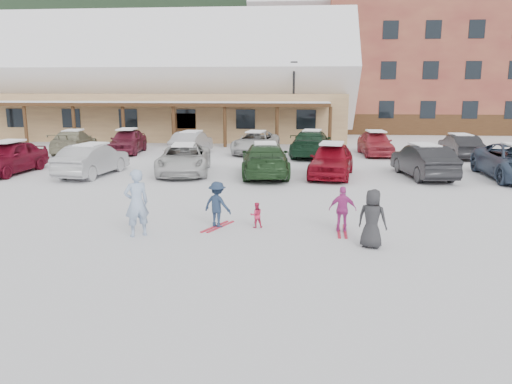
# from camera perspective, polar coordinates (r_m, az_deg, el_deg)

# --- Properties ---
(ground) EXTENTS (160.00, 160.00, 0.00)m
(ground) POSITION_cam_1_polar(r_m,az_deg,el_deg) (14.16, -1.57, -4.77)
(ground) COLOR silver
(ground) RESTS_ON ground
(forested_hillside) EXTENTS (300.00, 70.00, 38.00)m
(forested_hillside) POSITION_cam_1_polar(r_m,az_deg,el_deg) (99.62, 4.33, 20.42)
(forested_hillside) COLOR black
(forested_hillside) RESTS_ON ground
(day_lodge) EXTENTS (29.12, 12.50, 10.38)m
(day_lodge) POSITION_cam_1_polar(r_m,az_deg,el_deg) (42.76, -9.49, 11.53)
(day_lodge) COLOR tan
(day_lodge) RESTS_ON ground
(alpine_hotel) EXTENTS (31.48, 14.01, 21.48)m
(alpine_hotel) POSITION_cam_1_polar(r_m,az_deg,el_deg) (53.21, 19.61, 16.11)
(alpine_hotel) COLOR maroon
(alpine_hotel) RESTS_ON ground
(lamp_post) EXTENTS (0.50, 0.25, 5.90)m
(lamp_post) POSITION_cam_1_polar(r_m,az_deg,el_deg) (37.02, 4.32, 10.71)
(lamp_post) COLOR black
(lamp_post) RESTS_ON ground
(conifer_2) EXTENTS (5.28, 5.28, 12.24)m
(conifer_2) POSITION_cam_1_polar(r_m,az_deg,el_deg) (63.89, -25.32, 13.22)
(conifer_2) COLOR black
(conifer_2) RESTS_ON ground
(conifer_3) EXTENTS (3.96, 3.96, 9.18)m
(conifer_3) POSITION_cam_1_polar(r_m,az_deg,el_deg) (57.66, 9.66, 12.72)
(conifer_3) COLOR black
(conifer_3) RESTS_ON ground
(adult_skier) EXTENTS (0.82, 0.77, 1.88)m
(adult_skier) POSITION_cam_1_polar(r_m,az_deg,el_deg) (14.08, -13.49, -1.22)
(adult_skier) COLOR #93ABCE
(adult_skier) RESTS_ON ground
(toddler_red) EXTENTS (0.44, 0.38, 0.76)m
(toddler_red) POSITION_cam_1_polar(r_m,az_deg,el_deg) (14.65, 0.03, -2.65)
(toddler_red) COLOR #CE2651
(toddler_red) RESTS_ON ground
(child_navy) EXTENTS (1.02, 0.83, 1.37)m
(child_navy) POSITION_cam_1_polar(r_m,az_deg,el_deg) (14.67, -4.44, -1.44)
(child_navy) COLOR #1D2D46
(child_navy) RESTS_ON ground
(skis_child_navy) EXTENTS (0.76, 1.36, 0.03)m
(skis_child_navy) POSITION_cam_1_polar(r_m,az_deg,el_deg) (14.84, -4.40, -3.96)
(skis_child_navy) COLOR #B2192F
(skis_child_navy) RESTS_ON ground
(child_magenta) EXTENTS (0.79, 0.35, 1.32)m
(child_magenta) POSITION_cam_1_polar(r_m,az_deg,el_deg) (14.37, 9.88, -1.96)
(child_magenta) COLOR #BC3791
(child_magenta) RESTS_ON ground
(skis_child_magenta) EXTENTS (0.26, 1.41, 0.03)m
(skis_child_magenta) POSITION_cam_1_polar(r_m,az_deg,el_deg) (14.54, 9.79, -4.43)
(skis_child_magenta) COLOR #B2192F
(skis_child_magenta) RESTS_ON ground
(bystander_dark) EXTENTS (0.88, 0.75, 1.53)m
(bystander_dark) POSITION_cam_1_polar(r_m,az_deg,el_deg) (13.09, 13.14, -2.98)
(bystander_dark) COLOR #28282B
(bystander_dark) RESTS_ON ground
(parked_car_0) EXTENTS (2.07, 4.67, 1.56)m
(parked_car_0) POSITION_cam_1_polar(r_m,az_deg,el_deg) (26.67, -26.40, 3.56)
(parked_car_0) COLOR maroon
(parked_car_0) RESTS_ON ground
(parked_car_1) EXTENTS (2.09, 4.65, 1.48)m
(parked_car_1) POSITION_cam_1_polar(r_m,az_deg,el_deg) (24.55, -18.19, 3.50)
(parked_car_1) COLOR #9D9EA1
(parked_car_1) RESTS_ON ground
(parked_car_2) EXTENTS (3.00, 5.34, 1.41)m
(parked_car_2) POSITION_cam_1_polar(r_m,az_deg,el_deg) (24.13, -8.22, 3.75)
(parked_car_2) COLOR silver
(parked_car_2) RESTS_ON ground
(parked_car_3) EXTENTS (2.63, 5.47, 1.54)m
(parked_car_3) POSITION_cam_1_polar(r_m,az_deg,el_deg) (23.23, 1.06, 3.72)
(parked_car_3) COLOR #224020
(parked_car_3) RESTS_ON ground
(parked_car_4) EXTENTS (2.53, 4.80, 1.56)m
(parked_car_4) POSITION_cam_1_polar(r_m,az_deg,el_deg) (23.33, 8.61, 3.65)
(parked_car_4) COLOR maroon
(parked_car_4) RESTS_ON ground
(parked_car_5) EXTENTS (2.23, 4.78, 1.52)m
(parked_car_5) POSITION_cam_1_polar(r_m,az_deg,el_deg) (24.09, 18.59, 3.37)
(parked_car_5) COLOR black
(parked_car_5) RESTS_ON ground
(parked_car_7) EXTENTS (2.85, 5.24, 1.44)m
(parked_car_7) POSITION_cam_1_polar(r_m,az_deg,el_deg) (33.50, -20.11, 5.41)
(parked_car_7) COLOR gray
(parked_car_7) RESTS_ON ground
(parked_car_8) EXTENTS (2.21, 4.62, 1.52)m
(parked_car_8) POSITION_cam_1_polar(r_m,az_deg,el_deg) (32.52, -14.48, 5.66)
(parked_car_8) COLOR maroon
(parked_car_8) RESTS_ON ground
(parked_car_9) EXTENTS (1.92, 4.51, 1.45)m
(parked_car_9) POSITION_cam_1_polar(r_m,az_deg,el_deg) (30.84, -7.37, 5.54)
(parked_car_9) COLOR #98989C
(parked_car_9) RESTS_ON ground
(parked_car_10) EXTENTS (2.98, 5.25, 1.38)m
(parked_car_10) POSITION_cam_1_polar(r_m,az_deg,el_deg) (31.36, -0.03, 5.69)
(parked_car_10) COLOR silver
(parked_car_10) RESTS_ON ground
(parked_car_11) EXTENTS (2.84, 5.62, 1.56)m
(parked_car_11) POSITION_cam_1_polar(r_m,az_deg,el_deg) (30.11, 6.39, 5.53)
(parked_car_11) COLOR #143320
(parked_car_11) RESTS_ON ground
(parked_car_12) EXTENTS (1.98, 4.42, 1.48)m
(parked_car_12) POSITION_cam_1_polar(r_m,az_deg,el_deg) (31.38, 13.49, 5.45)
(parked_car_12) COLOR #AF2E3D
(parked_car_12) RESTS_ON ground
(parked_car_13) EXTENTS (1.52, 4.21, 1.38)m
(parked_car_13) POSITION_cam_1_polar(r_m,az_deg,el_deg) (31.70, 22.28, 4.87)
(parked_car_13) COLOR black
(parked_car_13) RESTS_ON ground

